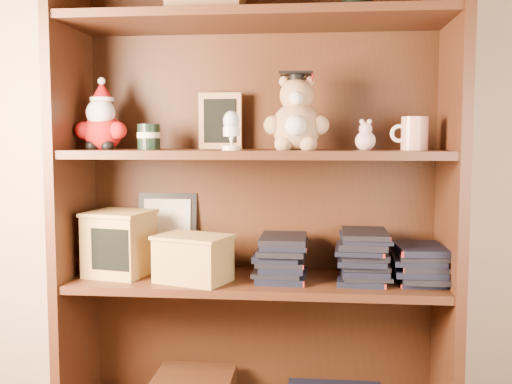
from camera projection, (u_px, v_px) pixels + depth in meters
The scene contains 16 objects.
bookcase at pixel (257, 203), 1.90m from camera, with size 1.20×0.35×1.60m.
shelf_lower at pixel (256, 282), 1.87m from camera, with size 1.14×0.33×0.02m.
shelf_upper at pixel (256, 154), 1.83m from camera, with size 1.14×0.33×0.02m.
santa_plush at pixel (102, 122), 1.87m from camera, with size 0.16×0.12×0.23m.
teachers_tin at pixel (149, 137), 1.86m from camera, with size 0.07×0.07×0.08m.
chalkboard_plaque at pixel (220, 122), 1.95m from camera, with size 0.14×0.08×0.18m.
egg_cup at pixel (231, 129), 1.76m from camera, with size 0.05×0.05×0.12m.
grad_teddy_bear at pixel (296, 120), 1.80m from camera, with size 0.20×0.17×0.24m.
pink_figurine at pixel (365, 138), 1.80m from camera, with size 0.06×0.06×0.10m.
teacher_mug at pixel (414, 133), 1.78m from camera, with size 0.11×0.08×0.10m.
certificate_frame at pixel (167, 230), 2.03m from camera, with size 0.20×0.05×0.25m.
treats_box at pixel (120, 243), 1.90m from camera, with size 0.22×0.22×0.20m.
pencils_box at pixel (193, 258), 1.81m from camera, with size 0.26×0.22×0.14m.
book_stack_left at pixel (281, 258), 1.85m from camera, with size 0.14×0.20×0.13m.
book_stack_mid at pixel (361, 255), 1.83m from camera, with size 0.14×0.20×0.16m.
book_stack_right at pixel (420, 264), 1.81m from camera, with size 0.14×0.20×0.11m.
Camera 1 is at (-0.02, -0.52, 0.99)m, focal length 42.00 mm.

